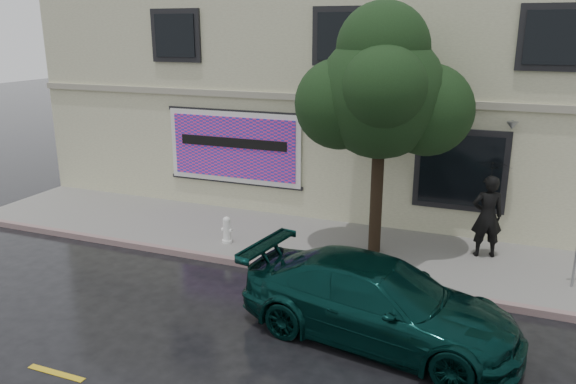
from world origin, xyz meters
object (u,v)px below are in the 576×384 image
at_px(pedestrian, 487,216).
at_px(car, 378,301).
at_px(fire_hydrant, 227,230).
at_px(street_tree, 381,96).

bearing_deg(pedestrian, car, 51.92).
height_order(car, fire_hydrant, car).
height_order(street_tree, fire_hydrant, street_tree).
xyz_separation_m(car, street_tree, (-0.92, 3.70, 3.20)).
height_order(pedestrian, street_tree, street_tree).
height_order(car, street_tree, street_tree).
xyz_separation_m(street_tree, fire_hydrant, (-3.62, -0.81, -3.45)).
distance_m(street_tree, fire_hydrant, 5.06).
xyz_separation_m(car, fire_hydrant, (-4.54, 2.89, -0.25)).
bearing_deg(pedestrian, street_tree, -2.84).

